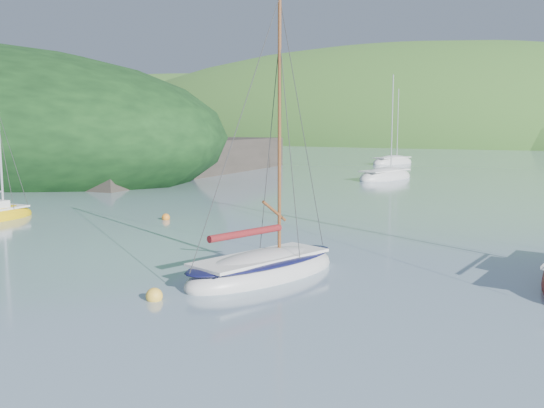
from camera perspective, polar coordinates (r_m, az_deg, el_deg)
The scene contains 5 objects.
ground at distance 19.48m, azimuth -14.31°, elevation -8.01°, with size 700.00×700.00×0.00m, color #7799A4.
daysailer_white at distance 20.69m, azimuth -0.84°, elevation -6.22°, with size 3.64×6.84×9.98m.
distant_sloop_a at distance 57.94m, azimuth 10.63°, elevation 2.47°, with size 3.98×7.79×10.61m.
distant_sloop_c at distance 80.78m, azimuth 11.28°, elevation 3.84°, with size 4.45×7.84×10.58m.
mooring_buoys at distance 23.21m, azimuth -1.30°, elevation -4.97°, with size 22.92×11.86×0.50m.
Camera 1 is at (13.98, -12.56, 5.13)m, focal length 40.00 mm.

